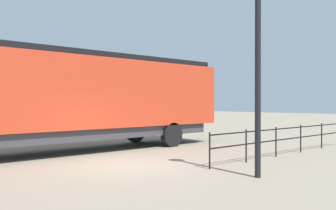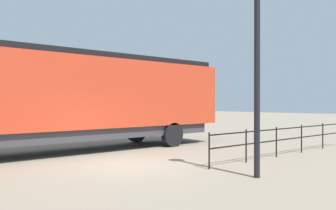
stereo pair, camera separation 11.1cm
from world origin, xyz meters
The scene contains 4 objects.
ground_plane centered at (0.00, 0.00, 0.00)m, with size 120.00×120.00×0.00m, color gray.
locomotive centered at (-4.11, 0.10, 2.27)m, with size 3.02×15.60×4.04m.
lamp_post centered at (3.91, 1.46, 4.08)m, with size 0.52×0.52×5.73m.
platform_fence centered at (2.21, 6.11, 0.73)m, with size 0.05×9.36×1.12m.
Camera 1 is at (9.59, -7.02, 2.01)m, focal length 39.50 mm.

